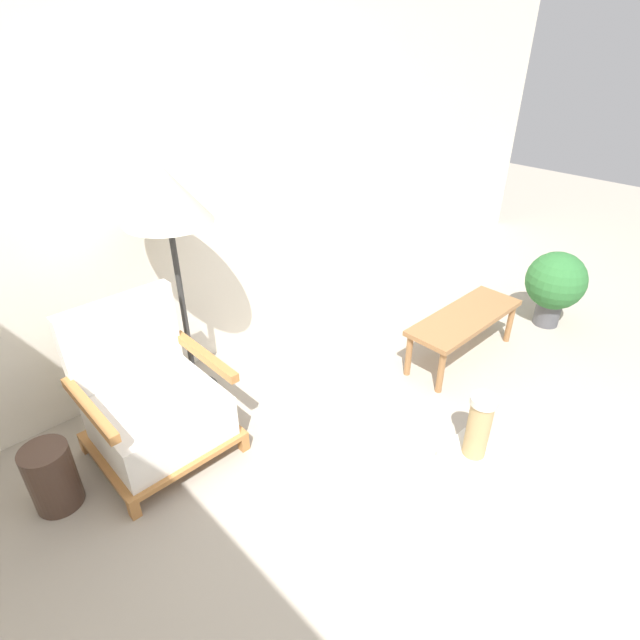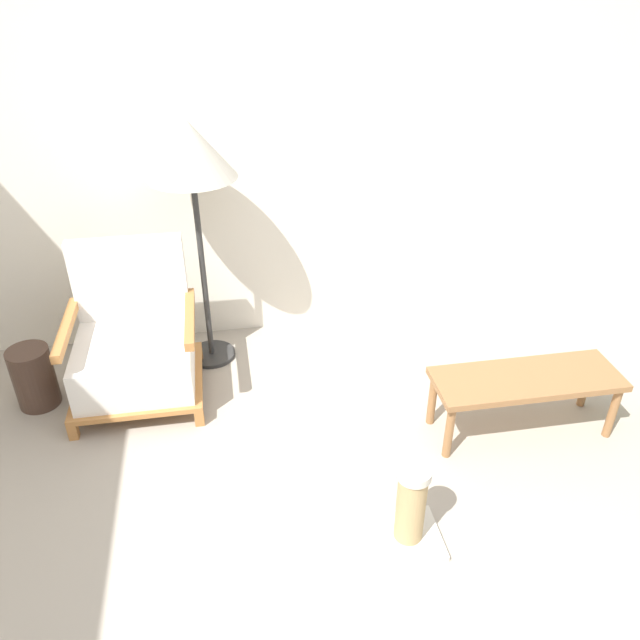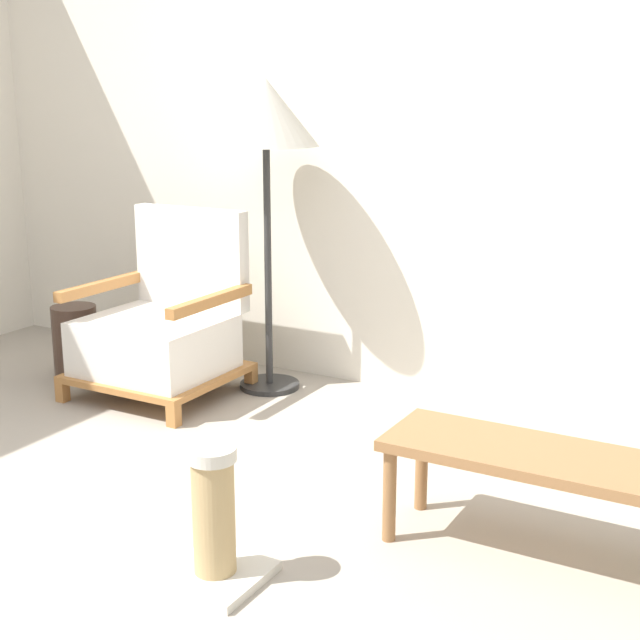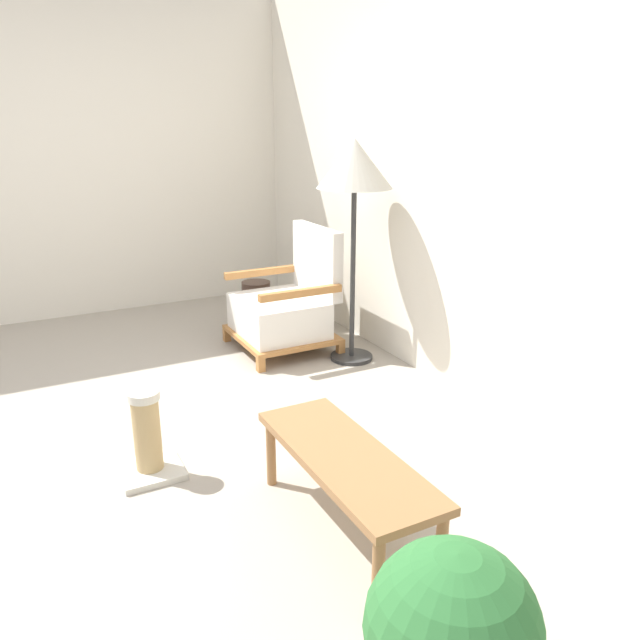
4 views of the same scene
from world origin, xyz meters
TOP-DOWN VIEW (x-y plane):
  - ground_plane at (0.00, 0.00)m, footprint 14.00×14.00m
  - wall_back at (0.00, 2.13)m, footprint 8.00×0.06m
  - wall_left at (-2.46, 0.50)m, footprint 0.06×8.00m
  - armchair at (-0.89, 1.49)m, footprint 0.72×0.66m
  - floor_lamp at (-0.48, 1.80)m, footprint 0.49×0.49m
  - coffee_table at (1.15, 0.81)m, footprint 0.98×0.34m
  - vase at (-1.46, 1.49)m, footprint 0.23×0.23m
  - potted_plant at (2.07, 0.59)m, footprint 0.46×0.46m
  - scratching_post at (0.35, 0.20)m, footprint 0.29×0.29m

SIDE VIEW (x-z plane):
  - ground_plane at x=0.00m, z-range 0.00..0.00m
  - scratching_post at x=0.35m, z-range -0.04..0.39m
  - vase at x=-1.46m, z-range 0.00..0.36m
  - coffee_table at x=1.15m, z-range 0.13..0.48m
  - armchair at x=-0.89m, z-range -0.12..0.75m
  - potted_plant at x=2.07m, z-range 0.06..0.68m
  - floor_lamp at x=-0.48m, z-range 0.54..2.03m
  - wall_back at x=0.00m, z-range 0.00..2.70m
  - wall_left at x=-2.46m, z-range 0.00..2.70m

